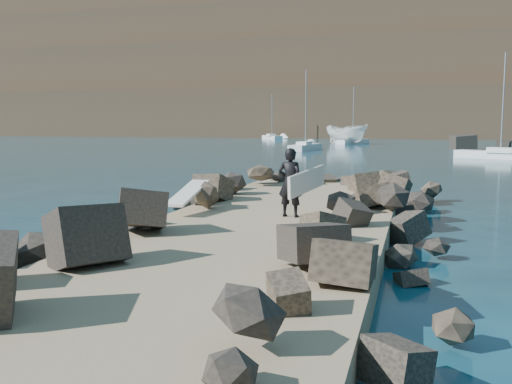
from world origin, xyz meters
TOP-DOWN VIEW (x-y plane):
  - ground at (0.00, 0.00)m, footprint 800.00×800.00m
  - jetty at (0.00, -2.00)m, footprint 6.00×26.00m
  - riprap_left at (-2.90, -1.50)m, footprint 2.60×22.00m
  - riprap_right at (2.90, -1.50)m, footprint 2.60×22.00m
  - headland at (10.00, 160.00)m, footprint 360.00×140.00m
  - surfboard_resting at (-2.56, 1.01)m, footprint 0.58×2.16m
  - boat_imported at (-5.92, 66.13)m, footprint 7.46×6.42m
  - surfer_with_board at (0.44, 1.04)m, footprint 1.09×2.26m
  - sailboat_c at (10.38, 38.32)m, footprint 7.43×4.80m
  - sailboat_b at (-5.19, 67.12)m, footprint 4.11×6.69m
  - sailboat_e at (-21.49, 85.13)m, footprint 5.03×6.41m
  - sailboat_a at (-8.32, 48.27)m, footprint 2.53×7.47m
  - headland_buildings at (16.81, 152.19)m, footprint 137.50×30.50m

SIDE VIEW (x-z plane):
  - ground at x=0.00m, z-range 0.00..0.00m
  - jetty at x=0.00m, z-range 0.00..0.60m
  - sailboat_c at x=10.38m, z-range -4.14..4.84m
  - sailboat_a at x=-8.32m, z-range -4.06..4.75m
  - sailboat_e at x=-21.49m, z-range -3.74..4.43m
  - sailboat_b at x=-5.19m, z-range -3.70..4.40m
  - riprap_left at x=-2.90m, z-range 0.00..1.00m
  - riprap_right at x=2.90m, z-range 0.00..1.00m
  - surfboard_resting at x=-2.56m, z-range 1.00..1.07m
  - boat_imported at x=-5.92m, z-range 0.00..2.79m
  - surfer_with_board at x=0.44m, z-range 0.61..2.46m
  - headland at x=10.00m, z-range 0.00..32.00m
  - headland_buildings at x=16.81m, z-range 31.47..36.47m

